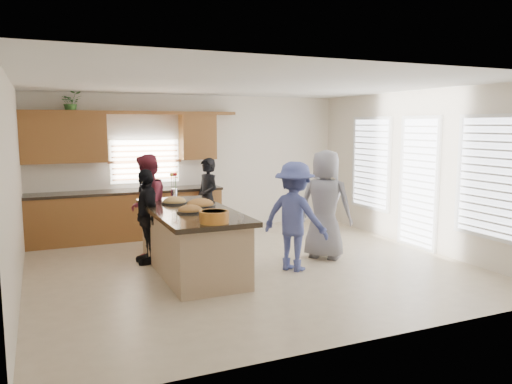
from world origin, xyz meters
name	(u,v)px	position (x,y,z in m)	size (l,w,h in m)	color
floor	(250,266)	(0.00, 0.00, 0.00)	(6.50, 6.50, 0.00)	beige
room_shell	(249,145)	(0.00, 0.00, 1.90)	(6.52, 6.02, 2.81)	silver
back_cabinetry	(124,192)	(-1.47, 2.73, 0.91)	(4.08, 0.66, 2.46)	brown
right_wall_glazing	(420,174)	(3.22, -0.13, 1.34)	(0.06, 4.00, 2.25)	white
island	(191,242)	(-0.90, 0.11, 0.45)	(1.17, 2.71, 0.95)	tan
platter_front	(190,210)	(-0.99, -0.14, 0.98)	(0.39, 0.39, 0.16)	black
platter_mid	(200,205)	(-0.70, 0.30, 0.98)	(0.46, 0.46, 0.19)	black
platter_back	(175,202)	(-0.99, 0.74, 0.98)	(0.41, 0.41, 0.17)	black
salad_bowl	(214,216)	(-0.92, -1.03, 1.04)	(0.38, 0.38, 0.16)	#C07123
clear_cup	(241,217)	(-0.55, -1.01, 1.00)	(0.08, 0.08, 0.09)	white
plate_stack	(175,199)	(-0.89, 1.05, 0.97)	(0.21, 0.21, 0.04)	#B395D8
flower_vase	(174,185)	(-0.87, 1.23, 1.19)	(0.14, 0.14, 0.45)	silver
potted_plant	(71,103)	(-2.34, 2.82, 2.60)	(0.36, 0.31, 0.40)	#386F2C
woman_left_back	(208,198)	(0.02, 2.13, 0.78)	(0.57, 0.37, 1.57)	black
woman_left_mid	(147,205)	(-1.31, 1.36, 0.86)	(0.83, 0.65, 1.71)	maroon
woman_left_front	(147,216)	(-1.41, 0.86, 0.75)	(0.88, 0.37, 1.51)	black
woman_right_back	(295,216)	(0.56, -0.44, 0.83)	(1.07, 0.61, 1.65)	#3E4887
woman_right_front	(325,205)	(1.33, -0.05, 0.90)	(0.88, 0.57, 1.80)	slate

